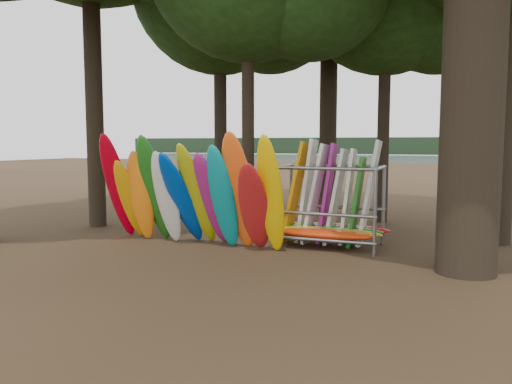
% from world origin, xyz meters
% --- Properties ---
extents(ground, '(120.00, 120.00, 0.00)m').
position_xyz_m(ground, '(0.00, 0.00, 0.00)').
color(ground, '#47331E').
rests_on(ground, ground).
extents(lake, '(160.00, 160.00, 0.00)m').
position_xyz_m(lake, '(0.00, 60.00, 0.00)').
color(lake, gray).
rests_on(lake, ground).
extents(far_shore, '(160.00, 4.00, 4.00)m').
position_xyz_m(far_shore, '(0.00, 110.00, 2.00)').
color(far_shore, black).
rests_on(far_shore, ground).
extents(kayak_row, '(5.42, 2.02, 3.14)m').
position_xyz_m(kayak_row, '(-1.68, 0.52, 1.33)').
color(kayak_row, '#BA0015').
rests_on(kayak_row, ground).
extents(storage_rack, '(3.10, 1.57, 2.84)m').
position_xyz_m(storage_rack, '(1.74, 1.88, 1.01)').
color(storage_rack, slate).
rests_on(storage_rack, ground).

